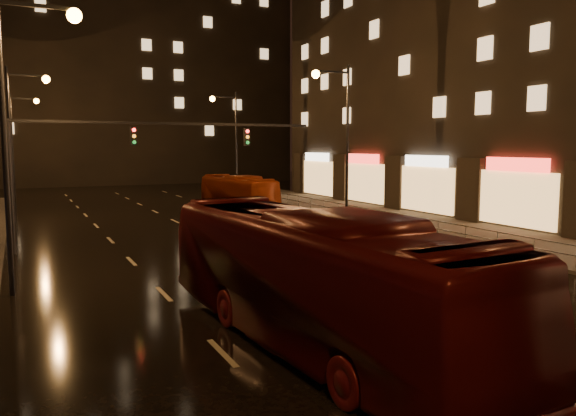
{
  "coord_description": "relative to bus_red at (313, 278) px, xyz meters",
  "views": [
    {
      "loc": [
        -9.24,
        -8.48,
        4.99
      ],
      "look_at": [
        0.44,
        11.62,
        2.5
      ],
      "focal_mm": 35.0,
      "sensor_mm": 36.0,
      "label": 1
    }
  ],
  "objects": [
    {
      "name": "building_right",
      "position": [
        28.75,
        16.46,
        13.29
      ],
      "size": [
        18.0,
        50.0,
        30.0
      ],
      "primitive_type": "cube",
      "color": "black",
      "rests_on": "ground"
    },
    {
      "name": "traffic_signal",
      "position": [
        -2.31,
        16.46,
        3.03
      ],
      "size": [
        15.31,
        0.32,
        6.2
      ],
      "color": "black",
      "rests_on": "ground"
    },
    {
      "name": "bus_red",
      "position": [
        0.0,
        0.0,
        0.0
      ],
      "size": [
        3.69,
        12.44,
        3.42
      ],
      "primitive_type": "imported",
      "rotation": [
        0.0,
        0.0,
        0.07
      ],
      "color": "#4B0A0B",
      "rests_on": "ground"
    },
    {
      "name": "bus_curb",
      "position": [
        8.75,
        28.54,
        -0.35
      ],
      "size": [
        3.0,
        9.9,
        2.72
      ],
      "primitive_type": "imported",
      "rotation": [
        0.0,
        0.0,
        0.07
      ],
      "color": "#A53510",
      "rests_on": "ground"
    },
    {
      "name": "sidewalk_right",
      "position": [
        16.25,
        11.46,
        -1.63
      ],
      "size": [
        7.0,
        70.0,
        0.15
      ],
      "primitive_type": "cube",
      "color": "#38332D",
      "rests_on": "ground"
    },
    {
      "name": "building_distant",
      "position": [
        6.75,
        68.46,
        16.29
      ],
      "size": [
        44.0,
        16.0,
        36.0
      ],
      "primitive_type": "cube",
      "color": "black",
      "rests_on": "ground"
    },
    {
      "name": "railing_right",
      "position": [
        12.95,
        14.46,
        -0.81
      ],
      "size": [
        0.05,
        56.0,
        1.0
      ],
      "color": "#99999E",
      "rests_on": "sidewalk_right"
    },
    {
      "name": "taxi_near",
      "position": [
        3.25,
        0.77,
        -1.0
      ],
      "size": [
        2.08,
        4.34,
        1.43
      ],
      "primitive_type": "imported",
      "rotation": [
        0.0,
        0.0,
        0.1
      ],
      "color": "#F2A216",
      "rests_on": "ground"
    },
    {
      "name": "taxi_far",
      "position": [
        7.33,
        13.73,
        -1.01
      ],
      "size": [
        2.4,
        4.99,
        1.4
      ],
      "primitive_type": "imported",
      "rotation": [
        0.0,
        0.0,
        -0.09
      ],
      "color": "orange",
      "rests_on": "ground"
    },
    {
      "name": "ground",
      "position": [
        2.75,
        16.46,
        -1.71
      ],
      "size": [
        140.0,
        140.0,
        0.0
      ],
      "primitive_type": "plane",
      "color": "black",
      "rests_on": "ground"
    }
  ]
}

